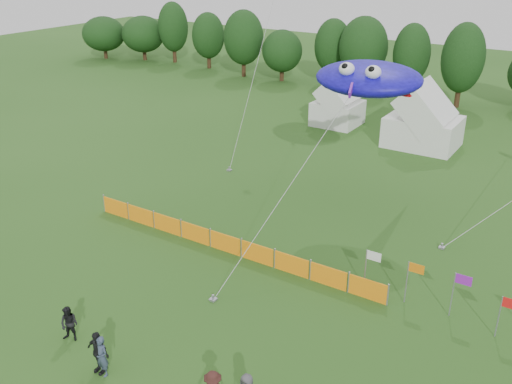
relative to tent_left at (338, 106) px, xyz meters
The scene contains 11 objects.
ground 33.46m from the tent_left, 75.46° to the right, with size 160.00×160.00×0.00m, color #234C16.
treeline 16.26m from the tent_left, 51.54° to the left, with size 104.57×8.78×8.36m.
tent_left is the anchor object (origin of this frame).
tent_right 8.35m from the tent_left, 11.47° to the right, with size 5.52×4.42×3.90m.
barrier_fence 24.39m from the tent_left, 78.50° to the right, with size 17.90×0.06×1.00m.
flag_row 28.60m from the tent_left, 54.62° to the right, with size 8.73×0.47×2.21m.
spectator_a 34.56m from the tent_left, 79.28° to the right, with size 0.61×0.40×1.68m, color #323E54.
spectator_b 33.45m from the tent_left, 83.49° to the right, with size 0.76×0.60×1.57m, color black.
spectator_d 34.47m from the tent_left, 79.64° to the right, with size 1.06×0.44×1.82m, color black.
stingray_kite 18.46m from the tent_left, 59.67° to the right, with size 6.25×20.60×9.17m.
small_kite_dark 11.61m from the tent_left, 101.08° to the right, with size 1.12×7.96×13.35m.
Camera 1 is at (12.06, -12.72, 15.06)m, focal length 40.00 mm.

